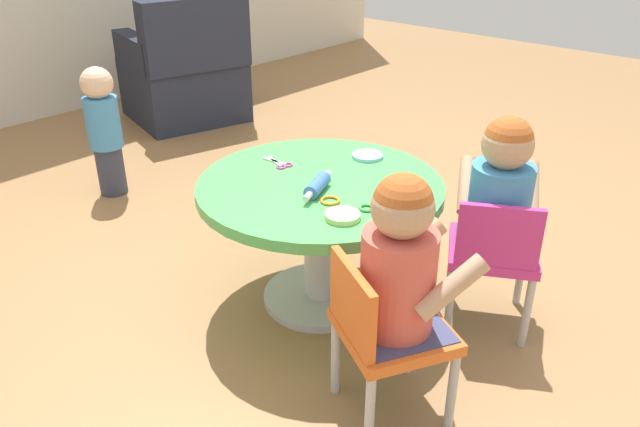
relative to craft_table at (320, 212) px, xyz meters
The scene contains 15 objects.
ground_plane 0.38m from the craft_table, ahead, with size 10.00×10.00×0.00m, color #9E7247.
craft_table is the anchor object (origin of this frame).
child_chair_left 0.63m from the craft_table, 121.19° to the right, with size 0.41×0.41×0.54m.
seated_child_left 0.64m from the craft_table, 117.52° to the right, with size 0.43×0.40×0.51m.
child_chair_right 0.63m from the craft_table, 63.06° to the right, with size 0.41×0.41×0.54m.
seated_child_right 0.64m from the craft_table, 59.39° to the right, with size 0.43×0.41×0.51m.
armchair_dark 2.38m from the craft_table, 64.59° to the left, with size 0.86×0.87×0.85m.
toddler_standing 1.47m from the craft_table, 90.10° to the left, with size 0.17×0.17×0.67m.
rolling_pin 0.17m from the craft_table, 144.58° to the right, with size 0.22×0.11×0.05m.
craft_scissors 0.25m from the craft_table, 85.42° to the left, with size 0.08×0.14×0.01m.
playdough_blob_0 0.32m from the craft_table, 123.81° to the right, with size 0.11×0.11×0.02m, color #B2E58C.
playdough_blob_1 0.32m from the craft_table, ahead, with size 0.12×0.12×0.01m, color #8CCCF2.
cookie_cutter_0 0.21m from the craft_table, 126.14° to the right, with size 0.07×0.07×0.01m, color orange.
cookie_cutter_1 0.39m from the craft_table, 106.24° to the right, with size 0.07×0.07×0.01m, color #4CB259.
cookie_cutter_2 0.29m from the craft_table, 102.73° to the right, with size 0.05×0.05×0.01m, color #4CB259.
Camera 1 is at (-1.51, -1.35, 1.42)m, focal length 35.01 mm.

